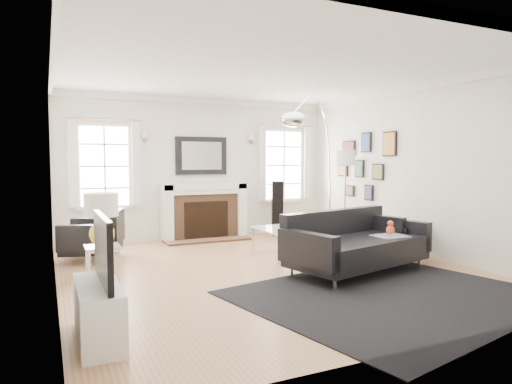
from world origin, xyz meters
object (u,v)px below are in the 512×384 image
armchair_right (391,238)px  gourd_lamp (102,216)px  arc_floor_lamp (314,165)px  sofa (354,245)px  fireplace (204,212)px  coffee_table (292,230)px  armchair_left (96,237)px

armchair_right → gourd_lamp: size_ratio=1.57×
arc_floor_lamp → sofa: bearing=-101.9°
sofa → armchair_right: sofa is taller
gourd_lamp → arc_floor_lamp: arc_floor_lamp is taller
sofa → armchair_right: bearing=22.7°
fireplace → sofa: 3.57m
armchair_right → coffee_table: 1.59m
sofa → gourd_lamp: gourd_lamp is taller
sofa → coffee_table: 1.30m
coffee_table → gourd_lamp: (-2.97, -0.37, 0.43)m
gourd_lamp → armchair_left: bearing=87.5°
sofa → armchair_left: (-3.20, 2.32, -0.02)m
armchair_left → gourd_lamp: size_ratio=1.70×
sofa → arc_floor_lamp: size_ratio=0.84×
gourd_lamp → coffee_table: bearing=7.1°
armchair_left → sofa: bearing=-36.0°
arc_floor_lamp → fireplace: bearing=127.8°
fireplace → armchair_right: (2.13, -2.96, -0.22)m
sofa → armchair_left: bearing=144.0°
armchair_right → sofa: bearing=-157.3°
armchair_right → gourd_lamp: gourd_lamp is taller
armchair_right → armchair_left: bearing=156.2°
fireplace → armchair_left: fireplace is taller
armchair_right → coffee_table: size_ratio=1.02×
arc_floor_lamp → armchair_right: bearing=-57.7°
coffee_table → arc_floor_lamp: size_ratio=0.38×
armchair_left → coffee_table: size_ratio=1.11×
armchair_left → fireplace: bearing=26.8°
armchair_left → coffee_table: armchair_left is taller
sofa → arc_floor_lamp: arc_floor_lamp is taller
sofa → armchair_right: (1.07, 0.45, -0.05)m
gourd_lamp → fireplace: bearing=48.8°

